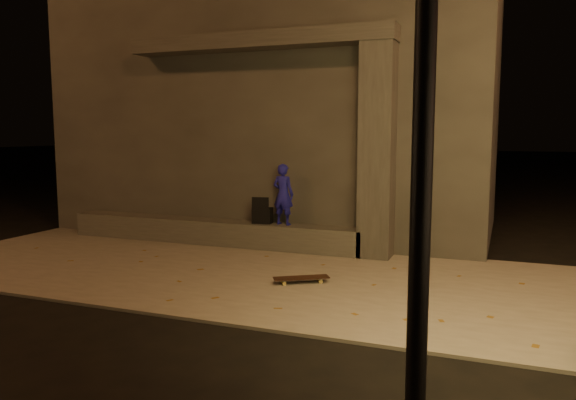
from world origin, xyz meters
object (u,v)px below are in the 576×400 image
at_px(skateboarder, 283,194).
at_px(backpack, 263,214).
at_px(skateboard, 301,278).
at_px(column, 377,152).

height_order(skateboarder, backpack, skateboarder).
height_order(backpack, skateboard, backpack).
distance_m(skateboarder, backpack, 0.56).
bearing_deg(skateboarder, backpack, 8.11).
bearing_deg(column, skateboard, -106.21).
bearing_deg(backpack, skateboarder, -7.63).
bearing_deg(skateboarder, column, -171.89).
relative_size(skateboarder, skateboard, 1.44).
xyz_separation_m(skateboarder, backpack, (-0.41, 0.00, -0.39)).
distance_m(column, skateboard, 2.76).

